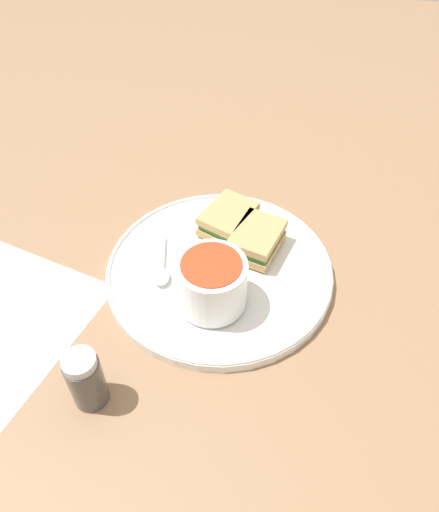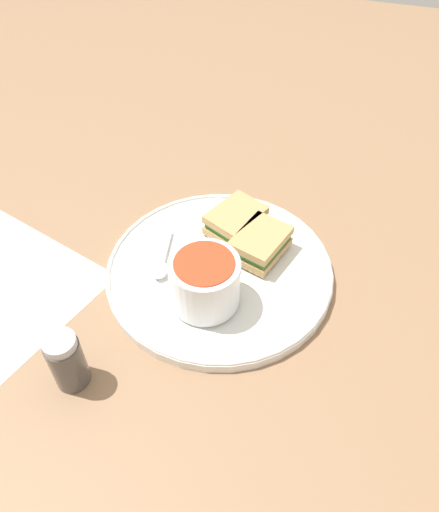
# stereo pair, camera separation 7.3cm
# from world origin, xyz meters

# --- Properties ---
(ground_plane) EXTENTS (2.40, 2.40, 0.00)m
(ground_plane) POSITION_xyz_m (0.00, 0.00, 0.00)
(ground_plane) COLOR #8E6B4C
(plate) EXTENTS (0.34, 0.34, 0.02)m
(plate) POSITION_xyz_m (0.00, 0.00, 0.01)
(plate) COLOR white
(plate) RESTS_ON ground_plane
(soup_bowl) EXTENTS (0.10, 0.10, 0.08)m
(soup_bowl) POSITION_xyz_m (-0.07, 0.00, 0.06)
(soup_bowl) COLOR white
(soup_bowl) RESTS_ON plate
(spoon) EXTENTS (0.11, 0.04, 0.01)m
(spoon) POSITION_xyz_m (-0.03, 0.08, 0.02)
(spoon) COLOR silver
(spoon) RESTS_ON plate
(sandwich_half_near) EXTENTS (0.10, 0.09, 0.04)m
(sandwich_half_near) POSITION_xyz_m (0.05, -0.05, 0.04)
(sandwich_half_near) COLOR tan
(sandwich_half_near) RESTS_ON plate
(sandwich_half_far) EXTENTS (0.11, 0.09, 0.04)m
(sandwich_half_far) POSITION_xyz_m (0.08, 0.00, 0.04)
(sandwich_half_far) COLOR tan
(sandwich_half_far) RESTS_ON plate
(salt_shaker) EXTENTS (0.04, 0.04, 0.09)m
(salt_shaker) POSITION_xyz_m (-0.23, 0.12, 0.04)
(salt_shaker) COLOR #4C4742
(salt_shaker) RESTS_ON ground_plane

